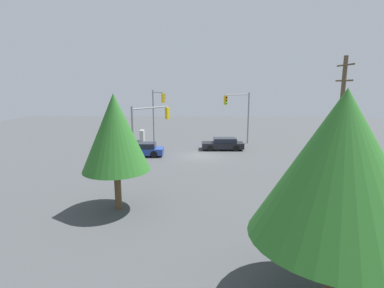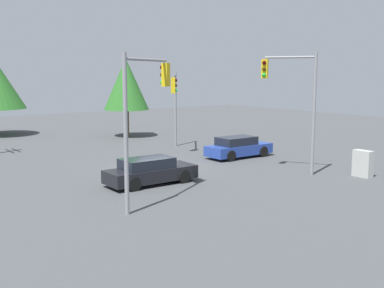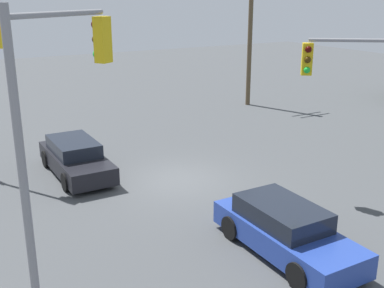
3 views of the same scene
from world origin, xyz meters
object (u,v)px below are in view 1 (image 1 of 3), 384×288
(traffic_signal_main, at_px, (157,109))
(traffic_signal_aux, at_px, (149,125))
(sedan_dark, at_px, (223,144))
(traffic_signal_cross, at_px, (240,109))
(electrical_cabinet, at_px, (142,136))
(sedan_blue, at_px, (142,150))

(traffic_signal_main, distance_m, traffic_signal_aux, 10.81)
(sedan_dark, relative_size, traffic_signal_cross, 0.74)
(traffic_signal_main, relative_size, electrical_cabinet, 4.62)
(electrical_cabinet, bearing_deg, traffic_signal_aux, -167.55)
(sedan_dark, distance_m, traffic_signal_aux, 11.43)
(traffic_signal_cross, bearing_deg, traffic_signal_aux, 20.01)
(sedan_dark, distance_m, traffic_signal_cross, 5.38)
(sedan_blue, bearing_deg, traffic_signal_cross, -60.06)
(traffic_signal_cross, bearing_deg, sedan_blue, -0.68)
(traffic_signal_main, height_order, traffic_signal_cross, traffic_signal_main)
(traffic_signal_cross, height_order, traffic_signal_aux, traffic_signal_cross)
(sedan_dark, distance_m, electrical_cabinet, 11.52)
(traffic_signal_cross, xyz_separation_m, electrical_cabinet, (2.16, 12.43, -3.64))
(sedan_dark, distance_m, sedan_blue, 9.32)
(sedan_dark, distance_m, traffic_signal_main, 9.02)
(traffic_signal_main, xyz_separation_m, traffic_signal_cross, (0.70, -10.00, -0.13))
(sedan_blue, xyz_separation_m, traffic_signal_aux, (-5.13, -1.59, 3.23))
(sedan_blue, relative_size, traffic_signal_main, 0.69)
(sedan_blue, height_order, traffic_signal_aux, traffic_signal_aux)
(traffic_signal_main, height_order, electrical_cabinet, traffic_signal_main)
(traffic_signal_main, bearing_deg, traffic_signal_aux, -29.30)
(traffic_signal_main, distance_m, electrical_cabinet, 5.32)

